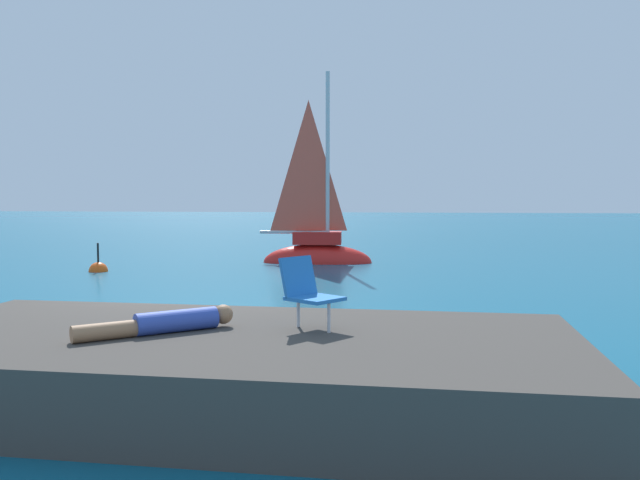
% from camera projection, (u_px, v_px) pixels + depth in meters
% --- Properties ---
extents(ground_plane, '(160.00, 160.00, 0.00)m').
position_uv_depth(ground_plane, '(199.00, 334.00, 10.75)').
color(ground_plane, '#0F5675').
extents(shore_ledge, '(7.54, 3.70, 0.77)m').
position_uv_depth(shore_ledge, '(231.00, 368.00, 7.16)').
color(shore_ledge, '#423D38').
rests_on(shore_ledge, ground).
extents(boulder_seaward, '(1.36, 1.38, 0.76)m').
position_uv_depth(boulder_seaward, '(265.00, 362.00, 8.94)').
color(boulder_seaward, '#3F3A38').
rests_on(boulder_seaward, ground).
extents(boulder_inland, '(1.52, 1.50, 0.77)m').
position_uv_depth(boulder_inland, '(180.00, 350.00, 9.63)').
color(boulder_inland, '#473D38').
rests_on(boulder_inland, ground).
extents(sailboat_near, '(3.81, 1.51, 6.97)m').
position_uv_depth(sailboat_near, '(317.00, 252.00, 22.25)').
color(sailboat_near, red).
rests_on(sailboat_near, ground).
extents(person_sunbather, '(1.44, 1.23, 0.25)m').
position_uv_depth(person_sunbather, '(165.00, 323.00, 7.14)').
color(person_sunbather, '#334CB2').
rests_on(person_sunbather, shore_ledge).
extents(beach_chair, '(0.76, 0.74, 0.80)m').
position_uv_depth(beach_chair, '(307.00, 289.00, 7.36)').
color(beach_chair, blue).
rests_on(beach_chair, shore_ledge).
extents(marker_buoy, '(0.56, 0.56, 1.13)m').
position_uv_depth(marker_buoy, '(98.00, 271.00, 19.69)').
color(marker_buoy, '#EA5114').
rests_on(marker_buoy, ground).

